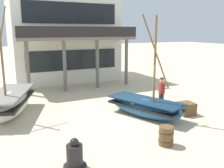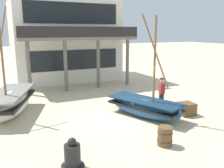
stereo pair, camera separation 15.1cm
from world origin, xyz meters
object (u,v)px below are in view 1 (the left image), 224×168
cargo_crate (186,109)px  fishing_boat_centre_large (145,107)px  wooden_barrel (166,136)px  harbor_building_main (61,36)px  capstan_winch (75,157)px  fisherman_by_hull (161,94)px  fishing_boat_near_left (10,103)px

cargo_crate → fishing_boat_centre_large: bearing=161.2°
wooden_barrel → harbor_building_main: 14.85m
capstan_winch → wooden_barrel: capstan_winch is taller
cargo_crate → harbor_building_main: 13.04m
capstan_winch → fishing_boat_centre_large: bearing=33.3°
fisherman_by_hull → cargo_crate: 1.43m
fishing_boat_near_left → cargo_crate: 8.58m
cargo_crate → fisherman_by_hull: bearing=119.3°
cargo_crate → capstan_winch: bearing=-160.8°
fisherman_by_hull → wooden_barrel: bearing=-124.7°
capstan_winch → fishing_boat_near_left: bearing=103.1°
capstan_winch → harbor_building_main: 15.29m
fishing_boat_centre_large → fisherman_by_hull: size_ratio=2.83×
fishing_boat_centre_large → wooden_barrel: fishing_boat_centre_large is taller
capstan_winch → fisherman_by_hull: bearing=30.6°
capstan_winch → harbor_building_main: harbor_building_main is taller
wooden_barrel → cargo_crate: wooden_barrel is taller
fisherman_by_hull → harbor_building_main: bearing=101.1°
wooden_barrel → fishing_boat_centre_large: bearing=70.7°
fishing_boat_near_left → harbor_building_main: (4.91, 8.65, 2.92)m
wooden_barrel → harbor_building_main: bearing=89.5°
capstan_winch → wooden_barrel: (3.41, 0.04, -0.03)m
fishing_boat_centre_large → fisherman_by_hull: 1.45m
wooden_barrel → fishing_boat_near_left: bearing=129.2°
cargo_crate → harbor_building_main: harbor_building_main is taller
fisherman_by_hull → wooden_barrel: (-2.32, -3.35, -0.48)m
fisherman_by_hull → harbor_building_main: size_ratio=0.19×
fisherman_by_hull → capstan_winch: bearing=-149.4°
fisherman_by_hull → fishing_boat_near_left: bearing=160.6°
fishing_boat_near_left → harbor_building_main: bearing=60.4°
fishing_boat_near_left → wooden_barrel: size_ratio=7.38×
capstan_winch → wooden_barrel: size_ratio=1.39×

